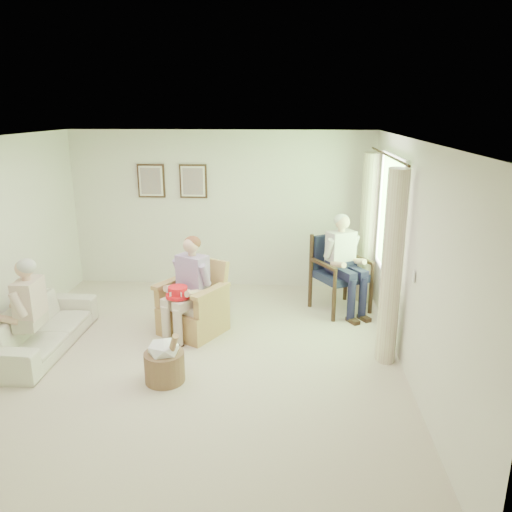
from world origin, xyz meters
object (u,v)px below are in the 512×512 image
(wicker_armchair, at_px, (193,310))
(person_sofa, at_px, (25,306))
(red_hat, at_px, (178,293))
(wood_armchair, at_px, (340,269))
(sofa, at_px, (41,328))
(hatbox, at_px, (164,360))
(person_wicker, at_px, (190,281))
(person_dark, at_px, (342,257))

(wicker_armchair, relative_size, person_sofa, 0.79)
(wicker_armchair, height_order, red_hat, wicker_armchair)
(wood_armchair, height_order, person_sofa, person_sofa)
(red_hat, bearing_deg, wood_armchair, 31.05)
(sofa, relative_size, red_hat, 6.06)
(sofa, distance_m, hatbox, 1.87)
(person_wicker, relative_size, person_dark, 0.91)
(wicker_armchair, height_order, hatbox, wicker_armchair)
(person_sofa, height_order, red_hat, person_sofa)
(person_sofa, distance_m, red_hat, 1.80)
(person_wicker, relative_size, person_sofa, 1.07)
(person_wicker, bearing_deg, wood_armchair, 57.83)
(wood_armchair, distance_m, hatbox, 3.15)
(wicker_armchair, bearing_deg, wood_armchair, 54.98)
(wood_armchair, xyz_separation_m, person_wicker, (-2.05, -1.13, 0.15))
(person_dark, xyz_separation_m, person_sofa, (-3.86, -1.74, -0.17))
(person_dark, height_order, hatbox, person_dark)
(person_wicker, bearing_deg, wicker_armchair, 118.89)
(wood_armchair, bearing_deg, person_sofa, 175.42)
(wicker_armchair, height_order, person_sofa, person_sofa)
(hatbox, bearing_deg, sofa, 158.97)
(person_sofa, height_order, hatbox, person_sofa)
(person_wicker, height_order, person_dark, person_dark)
(red_hat, bearing_deg, sofa, -168.95)
(hatbox, bearing_deg, person_wicker, 86.56)
(sofa, height_order, person_dark, person_dark)
(sofa, bearing_deg, wood_armchair, -67.03)
(person_wicker, xyz_separation_m, person_sofa, (-1.82, -0.79, -0.08))
(person_sofa, bearing_deg, person_dark, 111.46)
(red_hat, bearing_deg, hatbox, -86.87)
(sofa, relative_size, person_wicker, 1.43)
(person_dark, bearing_deg, red_hat, 176.41)
(wood_armchair, relative_size, hatbox, 1.70)
(sofa, relative_size, hatbox, 2.89)
(person_dark, distance_m, person_sofa, 4.24)
(person_dark, height_order, person_sofa, person_dark)
(wood_armchair, relative_size, red_hat, 3.58)
(wicker_armchair, bearing_deg, sofa, -131.83)
(hatbox, bearing_deg, wood_armchair, 47.48)
(wood_armchair, xyz_separation_m, person_sofa, (-3.86, -1.92, 0.08))
(sofa, height_order, person_wicker, person_wicker)
(sofa, distance_m, red_hat, 1.77)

